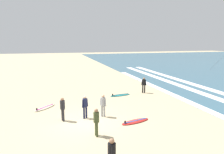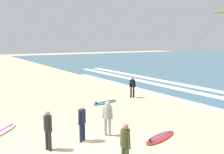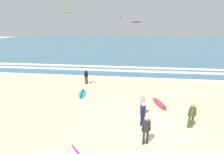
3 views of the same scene
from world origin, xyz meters
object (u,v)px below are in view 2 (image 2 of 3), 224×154
Objects in this scene: surfer_left_far at (48,127)px; surfer_mid_group at (132,85)px; surfboard_left_pile at (2,131)px; kite_yellow_high_right at (221,13)px; surfer_background_far at (108,115)px; surfer_right_near at (82,120)px; surfer_left_near at (125,142)px; surfboard_near_water at (160,137)px; surfboard_right_spare at (105,102)px.

surfer_left_far and surfer_mid_group have the same top height.
surfboard_left_pile is 44.16m from kite_yellow_high_right.
surfer_background_far is at bearing 52.50° from surfboard_left_pile.
surfer_right_near is 0.82× the size of surfboard_left_pile.
surfer_left_near is 43.88m from kite_yellow_high_right.
surfboard_left_pile is (-5.92, -2.96, -0.91)m from surfer_left_near.
surfer_left_far is 4.89m from surfboard_near_water.
surfboard_left_pile is (-3.08, -4.02, -0.91)m from surfer_background_far.
surfer_background_far is 1.00× the size of surfer_left_near.
surfboard_left_pile is (2.07, -6.95, 0.00)m from surfboard_right_spare.
surfer_background_far is 7.80m from surfer_mid_group.
surfboard_left_pile is at bearing -127.50° from surfer_background_far.
surfer_background_far is at bearing 88.03° from surfer_right_near.
surfboard_right_spare is 1.11× the size of surfboard_left_pile.
surfer_left_far is 7.74m from surfboard_right_spare.
surfboard_right_spare is (-5.15, 2.93, -0.91)m from surfer_background_far.
surfer_right_near reaches higher than surfboard_near_water.
surfboard_left_pile is at bearing -157.75° from surfer_left_far.
surfer_left_far and surfer_background_far have the same top height.
surfboard_near_water is at bearing 71.64° from surfer_left_far.
surfer_right_near and surfer_left_near have the same top height.
surfer_left_far is 1.00× the size of surfer_mid_group.
surfer_background_far is 6.00m from surfboard_right_spare.
surfer_left_far is 3.29m from surfer_left_near.
surfer_left_far is 0.74× the size of surfboard_right_spare.
surfer_background_far is (0.04, 1.25, 0.00)m from surfer_right_near.
surfer_left_far and surfer_right_near have the same top height.
kite_yellow_high_right is (-20.32, 34.32, 9.57)m from surfboard_near_water.
surfer_right_near reaches higher than surfboard_right_spare.
surfer_right_near is at bearing -176.13° from surfer_left_near.
surfboard_near_water is 41.02m from kite_yellow_high_right.
surfer_background_far is 0.12× the size of kite_yellow_high_right.
surfboard_near_water is (1.58, 3.06, -0.91)m from surfer_right_near.
surfboard_near_water is 1.12× the size of surfboard_left_pile.
surfer_left_near is 0.73× the size of surfboard_near_water.
surfboard_left_pile is at bearing -68.63° from kite_yellow_high_right.
surfboard_left_pile is at bearing -128.37° from surfboard_near_water.
surfer_mid_group reaches higher than surfboard_right_spare.
kite_yellow_high_right reaches higher than surfer_left_near.
surfer_right_near is at bearing 42.31° from surfboard_left_pile.
kite_yellow_high_right reaches higher than surfer_mid_group.
surfer_left_near is at bearing -20.37° from surfer_background_far.
surfer_mid_group is at bearing 103.99° from surfboard_left_pile.
surfer_right_near reaches higher than surfboard_left_pile.
surfer_right_near is at bearing -91.97° from surfer_background_far.
surfboard_right_spare is at bearing 132.32° from surfer_left_far.
surfer_left_near is 0.82× the size of surfboard_left_pile.
surfboard_near_water is (1.53, 1.81, -0.91)m from surfer_background_far.
surfer_mid_group is at bearing 96.82° from surfboard_right_spare.
surfer_left_near is 0.12× the size of kite_yellow_high_right.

